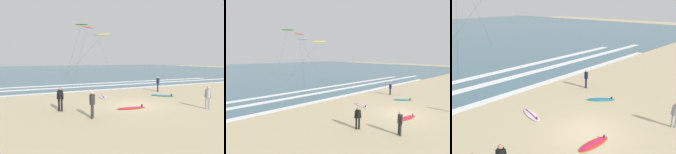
% 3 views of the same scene
% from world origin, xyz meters
% --- Properties ---
extents(ground_plane, '(160.00, 160.00, 0.00)m').
position_xyz_m(ground_plane, '(0.00, 0.00, 0.00)').
color(ground_plane, tan).
extents(ocean_surface, '(140.00, 90.00, 0.01)m').
position_xyz_m(ocean_surface, '(0.00, 52.89, 0.01)').
color(ocean_surface, '#476B7A').
rests_on(ocean_surface, ground).
extents(wave_foam_shoreline, '(42.88, 0.84, 0.01)m').
position_xyz_m(wave_foam_shoreline, '(1.42, 8.29, 0.01)').
color(wave_foam_shoreline, white).
rests_on(wave_foam_shoreline, ocean_surface).
extents(wave_foam_mid_break, '(54.81, 0.97, 0.01)m').
position_xyz_m(wave_foam_mid_break, '(1.27, 11.80, 0.01)').
color(wave_foam_mid_break, white).
rests_on(wave_foam_mid_break, ocean_surface).
extents(wave_foam_outer_break, '(43.62, 0.96, 0.01)m').
position_xyz_m(wave_foam_outer_break, '(1.22, 14.43, 0.01)').
color(wave_foam_outer_break, white).
rests_on(wave_foam_outer_break, ocean_surface).
extents(surfer_left_near, '(0.45, 0.38, 1.60)m').
position_xyz_m(surfer_left_near, '(-5.34, 0.40, 0.96)').
color(surfer_left_near, black).
rests_on(surfer_left_near, ground).
extents(surfer_left_far, '(0.35, 0.47, 1.60)m').
position_xyz_m(surfer_left_far, '(-4.01, -2.06, 0.96)').
color(surfer_left_far, '#232328').
rests_on(surfer_left_far, ground).
extents(surfer_mid_group, '(0.40, 0.44, 1.60)m').
position_xyz_m(surfer_mid_group, '(5.80, 4.78, 0.96)').
color(surfer_mid_group, '#141938').
rests_on(surfer_mid_group, ground).
extents(surfboard_left_pile, '(1.89, 1.92, 0.25)m').
position_xyz_m(surfboard_left_pile, '(4.43, 2.27, 0.05)').
color(surfboard_left_pile, teal).
rests_on(surfboard_left_pile, ground).
extents(surfboard_right_spare, '(1.11, 2.18, 0.25)m').
position_xyz_m(surfboard_right_spare, '(-0.81, 4.06, 0.05)').
color(surfboard_right_spare, silver).
rests_on(surfboard_right_spare, ground).
extents(surfboard_foreground_flat, '(2.15, 0.80, 0.25)m').
position_xyz_m(surfboard_foreground_flat, '(-0.73, -0.92, 0.05)').
color(surfboard_foreground_flat, red).
rests_on(surfboard_foreground_flat, ground).
extents(kite_red_low_near, '(8.45, 14.32, 10.11)m').
position_xyz_m(kite_red_low_near, '(6.26, 28.88, 9.81)').
color(kite_red_low_near, red).
rests_on(kite_red_low_near, ground).
extents(kite_lime_high_left, '(6.20, 3.70, 12.01)m').
position_xyz_m(kite_lime_high_left, '(7.60, 37.60, 11.73)').
color(kite_lime_high_left, '#70C628').
rests_on(kite_lime_high_left, ground).
extents(kite_yellow_high_right, '(8.90, 3.09, 8.10)m').
position_xyz_m(kite_yellow_high_right, '(7.11, 22.71, 7.84)').
color(kite_yellow_high_right, yellow).
rests_on(kite_yellow_high_right, ground).
extents(kite_white_mid_center, '(3.14, 8.96, 9.75)m').
position_xyz_m(kite_white_mid_center, '(12.01, 37.61, 9.48)').
color(kite_white_mid_center, white).
rests_on(kite_white_mid_center, ground).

